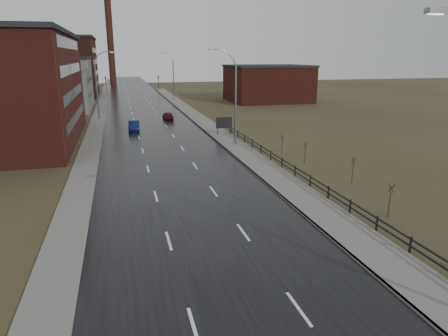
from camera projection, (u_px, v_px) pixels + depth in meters
road at (147, 119)px, 68.76m from camera, size 14.00×300.00×0.06m
sidewalk_right at (236, 147)px, 47.57m from camera, size 3.20×180.00×0.18m
curb_right at (224, 148)px, 47.20m from camera, size 0.16×180.00×0.18m
sidewalk_left at (98, 121)px, 66.75m from camera, size 2.40×260.00×0.12m
warehouse_mid at (48, 83)px, 79.70m from camera, size 16.32×20.40×10.50m
warehouse_far at (44, 67)px, 105.73m from camera, size 26.52×24.48×15.50m
building_right at (268, 83)px, 95.51m from camera, size 18.36×16.32×8.50m
smokestack at (110, 42)px, 146.89m from camera, size 2.70×2.70×30.70m
streetlight_right_mid at (233, 98)px, 46.92m from camera, size 3.36×0.28×11.35m
streetlight_left at (98, 85)px, 67.17m from camera, size 3.36×0.28×11.35m
streetlight_right_far at (172, 76)px, 97.20m from camera, size 3.36×0.28×11.35m
guardrail at (314, 182)px, 32.28m from camera, size 0.10×53.05×1.10m
shrub_c at (390, 199)px, 26.70m from camera, size 0.58×0.61×2.44m
shrub_d at (353, 169)px, 33.92m from camera, size 0.57×0.60×2.39m
shrub_e at (305, 152)px, 40.36m from camera, size 0.53×0.55×2.21m
shrub_f at (282, 143)px, 44.79m from camera, size 0.49×0.52×2.06m
billboard at (224, 123)px, 54.30m from camera, size 2.25×0.17×2.57m
traffic_light_left at (105, 76)px, 121.43m from camera, size 0.58×2.73×5.30m
traffic_light_right at (158, 76)px, 125.34m from camera, size 0.58×2.73×5.30m
car_near at (134, 126)px, 58.00m from camera, size 1.76×4.43×1.43m
car_far at (168, 116)px, 68.47m from camera, size 1.61×3.92×1.33m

